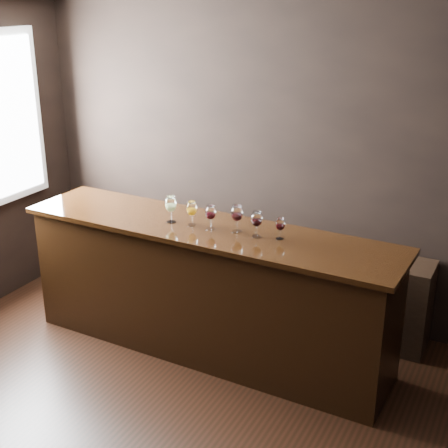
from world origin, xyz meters
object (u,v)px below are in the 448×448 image
at_px(glass_white, 171,205).
at_px(glass_red_a, 210,213).
at_px(back_bar_shelf, 307,285).
at_px(glass_red_d, 280,225).
at_px(glass_red_b, 237,214).
at_px(glass_amber, 192,209).
at_px(glass_red_c, 257,220).
at_px(bar_counter, 207,292).

relative_size(glass_white, glass_red_a, 1.11).
bearing_deg(back_bar_shelf, glass_red_d, -88.02).
bearing_deg(glass_red_d, back_bar_shelf, 91.98).
distance_m(glass_red_b, glass_red_d, 0.36).
xyz_separation_m(glass_amber, glass_red_c, (0.56, 0.01, 0.00)).
bearing_deg(glass_red_c, bar_counter, 178.65).
xyz_separation_m(glass_amber, glass_red_d, (0.73, 0.05, -0.02)).
bearing_deg(back_bar_shelf, bar_counter, -126.36).
distance_m(glass_red_a, glass_red_b, 0.21).
distance_m(bar_counter, glass_amber, 0.72).
relative_size(back_bar_shelf, glass_red_a, 10.85).
bearing_deg(glass_red_b, glass_red_a, -168.43).
distance_m(glass_amber, glass_red_d, 0.74).
xyz_separation_m(glass_white, glass_red_b, (0.56, 0.05, -0.00)).
bearing_deg(glass_red_a, bar_counter, 151.56).
bearing_deg(bar_counter, glass_red_a, -26.99).
distance_m(bar_counter, glass_red_c, 0.84).
height_order(glass_red_b, glass_red_d, glass_red_b).
xyz_separation_m(back_bar_shelf, glass_amber, (-0.71, -0.81, 0.86)).
bearing_deg(glass_red_c, glass_red_d, 13.61).
bearing_deg(glass_red_a, back_bar_shelf, 57.12).
relative_size(bar_counter, glass_red_d, 18.28).
bearing_deg(back_bar_shelf, glass_amber, -131.00).
xyz_separation_m(glass_amber, glass_red_a, (0.17, -0.01, -0.00)).
bearing_deg(bar_counter, glass_red_c, 0.10).
relative_size(bar_counter, glass_red_a, 15.59).
distance_m(back_bar_shelf, glass_white, 1.50).
xyz_separation_m(back_bar_shelf, glass_white, (-0.89, -0.83, 0.88)).
distance_m(glass_red_a, glass_red_d, 0.56).
xyz_separation_m(bar_counter, glass_red_c, (0.44, -0.01, 0.71)).
bearing_deg(bar_counter, glass_white, -171.96).
xyz_separation_m(back_bar_shelf, glass_red_b, (-0.33, -0.78, 0.88)).
height_order(glass_amber, glass_red_d, glass_amber).
bearing_deg(glass_amber, glass_red_b, 4.72).
xyz_separation_m(glass_white, glass_red_d, (0.92, 0.07, -0.03)).
relative_size(glass_red_c, glass_red_d, 1.21).
bearing_deg(glass_red_d, glass_amber, -176.13).
relative_size(glass_red_b, glass_red_c, 1.07).
height_order(bar_counter, glass_red_c, glass_red_c).
distance_m(back_bar_shelf, glass_red_b, 1.22).
xyz_separation_m(glass_amber, glass_red_b, (0.38, 0.03, 0.01)).
xyz_separation_m(back_bar_shelf, glass_red_c, (-0.15, -0.81, 0.87)).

